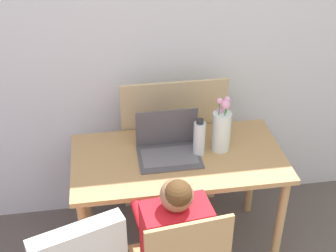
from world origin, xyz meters
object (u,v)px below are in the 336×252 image
(person_seated, at_px, (173,235))
(laptop, at_px, (168,145))
(flower_vase, at_px, (221,129))
(water_bottle, at_px, (199,138))

(person_seated, bearing_deg, laptop, -102.95)
(laptop, height_order, flower_vase, flower_vase)
(laptop, height_order, water_bottle, laptop)
(flower_vase, bearing_deg, person_seated, -124.11)
(person_seated, height_order, flower_vase, flower_vase)
(water_bottle, bearing_deg, laptop, 170.02)
(flower_vase, distance_m, water_bottle, 0.14)
(laptop, bearing_deg, person_seated, -96.84)
(flower_vase, height_order, water_bottle, flower_vase)
(laptop, relative_size, flower_vase, 1.03)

